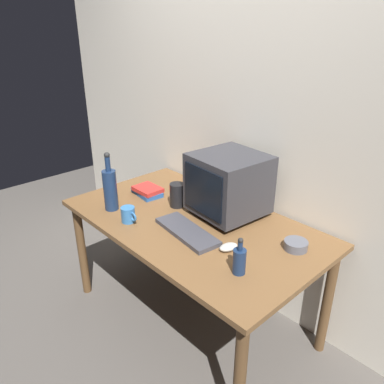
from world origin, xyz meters
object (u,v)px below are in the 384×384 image
book_stack (147,191)px  cd_spindle (296,245)px  crt_monitor (228,184)px  keyboard (187,231)px  computer_mouse (228,247)px  mug (128,215)px  bottle_short (239,260)px  metal_canister (177,195)px  bottle_tall (110,188)px

book_stack → cd_spindle: book_stack is taller
crt_monitor → cd_spindle: (0.49, -0.03, -0.17)m
keyboard → cd_spindle: size_ratio=3.50×
computer_mouse → crt_monitor: bearing=148.2°
keyboard → mug: size_ratio=3.50×
bottle_short → metal_canister: bearing=161.2°
bottle_tall → cd_spindle: 1.11m
keyboard → mug: 0.36m
crt_monitor → mug: bearing=-123.7°
book_stack → mug: size_ratio=1.85×
bottle_short → metal_canister: (-0.71, 0.24, 0.01)m
mug → metal_canister: (0.04, 0.34, 0.03)m
bottle_short → cd_spindle: 0.37m
crt_monitor → metal_canister: (-0.29, -0.15, -0.12)m
book_stack → metal_canister: 0.27m
bottle_tall → mug: size_ratio=3.04×
book_stack → cd_spindle: size_ratio=1.85×
book_stack → mug: mug is taller
crt_monitor → mug: size_ratio=3.48×
crt_monitor → book_stack: size_ratio=1.88×
keyboard → metal_canister: size_ratio=2.80×
metal_canister → mug: bearing=-96.3°
crt_monitor → mug: 0.60m
book_stack → mug: bearing=-53.3°
crt_monitor → metal_canister: size_ratio=2.78×
bottle_short → book_stack: bearing=168.0°
crt_monitor → book_stack: 0.60m
metal_canister → crt_monitor: bearing=27.4°
bottle_short → metal_canister: bottle_short is taller
metal_canister → bottle_short: bearing=-18.8°
bottle_short → mug: (-0.75, -0.09, -0.02)m
crt_monitor → mug: crt_monitor is taller
book_stack → crt_monitor: bearing=18.6°
computer_mouse → metal_canister: metal_canister is taller
crt_monitor → bottle_short: size_ratio=2.27×
bottle_tall → cd_spindle: size_ratio=3.04×
book_stack → keyboard: bearing=-14.7°
computer_mouse → book_stack: size_ratio=0.45×
crt_monitor → computer_mouse: (0.27, -0.29, -0.17)m
bottle_short → bottle_tall: bearing=-175.3°
crt_monitor → metal_canister: crt_monitor is taller
crt_monitor → computer_mouse: crt_monitor is taller
bottle_short → mug: bearing=-172.8°
computer_mouse → metal_canister: size_ratio=0.67×
mug → cd_spindle: 0.93m
bottle_short → cd_spindle: (0.07, 0.36, -0.05)m
book_stack → mug: 0.37m
keyboard → bottle_short: size_ratio=2.28×
mug → bottle_short: bearing=7.2°
metal_canister → book_stack: bearing=-172.2°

